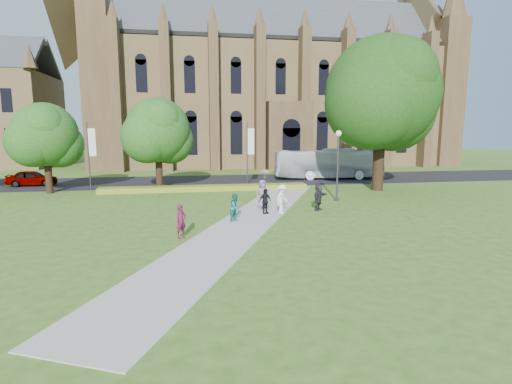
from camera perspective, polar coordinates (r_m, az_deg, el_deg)
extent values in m
plane|color=#395A1B|center=(22.51, -0.63, -4.70)|extent=(160.00, 160.00, 0.00)
cube|color=black|center=(42.08, -4.89, 1.66)|extent=(160.00, 10.00, 0.02)
cube|color=#B2B2A8|center=(23.47, -1.01, -4.08)|extent=(15.58, 28.54, 0.04)
cube|color=gold|center=(35.20, -7.22, 0.55)|extent=(18.00, 1.40, 0.45)
cube|color=brown|center=(63.13, 2.72, 11.80)|extent=(52.00, 16.00, 17.00)
cube|color=brown|center=(55.97, -21.63, 13.63)|extent=(3.50, 3.50, 21.00)
cube|color=brown|center=(66.68, 25.73, 12.52)|extent=(3.50, 3.50, 21.00)
cube|color=brown|center=(54.30, 4.73, 8.03)|extent=(6.00, 2.50, 9.00)
cylinder|color=#38383D|center=(30.29, 11.57, 3.24)|extent=(0.14, 0.14, 4.80)
sphere|color=white|center=(30.15, 11.72, 8.20)|extent=(0.44, 0.44, 0.44)
cylinder|color=#38383D|center=(30.60, 11.43, -1.09)|extent=(0.36, 0.36, 0.15)
cylinder|color=#332114|center=(36.56, 17.15, 5.38)|extent=(0.96, 0.96, 6.60)
sphere|color=#193B10|center=(36.64, 17.53, 13.36)|extent=(9.60, 9.60, 9.60)
cylinder|color=#332114|center=(37.60, -27.55, 2.75)|extent=(0.56, 0.56, 3.85)
sphere|color=#154414|center=(37.45, -27.88, 7.28)|extent=(5.20, 5.20, 5.20)
cylinder|color=#332114|center=(36.35, -13.69, 3.55)|extent=(0.60, 0.60, 4.12)
sphere|color=#154414|center=(36.20, -13.87, 8.58)|extent=(5.60, 5.60, 5.60)
cylinder|color=#38383D|center=(37.28, -1.25, 5.37)|extent=(0.10, 0.10, 6.00)
cube|color=white|center=(37.27, -0.72, 7.22)|extent=(0.60, 0.02, 2.40)
cylinder|color=#38383D|center=(37.87, -22.79, 4.74)|extent=(0.10, 0.10, 6.00)
cube|color=white|center=(37.74, -22.37, 6.58)|extent=(0.60, 0.02, 2.40)
imported|color=silver|center=(44.01, 10.29, 3.99)|extent=(11.80, 3.77, 3.23)
imported|color=gray|center=(43.35, -29.35, 1.75)|extent=(4.40, 1.89, 1.48)
imported|color=#5B1432|center=(19.89, -10.67, -4.11)|extent=(0.71, 0.70, 1.65)
imported|color=#156D6C|center=(23.12, -2.95, -2.20)|extent=(0.97, 0.99, 1.61)
imported|color=white|center=(25.29, 3.77, -0.99)|extent=(1.31, 1.33, 1.84)
imported|color=black|center=(25.08, 1.30, -1.32)|extent=(1.02, 0.79, 1.61)
imported|color=slate|center=(26.93, 0.94, -0.28)|extent=(1.05, 0.80, 1.91)
imported|color=#27252C|center=(26.59, 8.94, -0.65)|extent=(1.50, 1.57, 1.78)
imported|color=pink|center=(26.89, 1.29, 2.39)|extent=(0.74, 0.74, 0.59)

